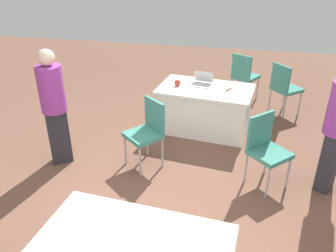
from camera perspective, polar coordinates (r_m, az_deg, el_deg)
ground_plane at (r=4.58m, az=-2.56°, el=-10.60°), size 14.40×14.40×0.00m
table_foreground at (r=5.88m, az=6.03°, el=2.84°), size 1.62×1.09×0.75m
chair_near_front at (r=7.08m, az=12.38°, el=8.33°), size 0.60×0.60×0.97m
chair_tucked_right at (r=4.81m, az=-3.42°, el=-0.53°), size 0.62×0.62×0.97m
chair_aisle at (r=6.64m, az=18.57°, el=6.25°), size 0.62×0.62×0.97m
chair_back_row at (r=4.60m, az=15.80°, el=-3.24°), size 0.62×0.62×0.96m
person_attendee_browsing at (r=4.96m, az=-18.30°, el=3.65°), size 0.48×0.48×1.67m
laptop_silver at (r=5.84m, az=5.63°, el=7.11°), size 0.36×0.34×0.21m
yarn_ball at (r=5.77m, az=1.57°, el=7.11°), size 0.10×0.10×0.10m
scissors_red at (r=5.70m, az=9.94°, el=5.91°), size 0.11×0.18×0.01m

